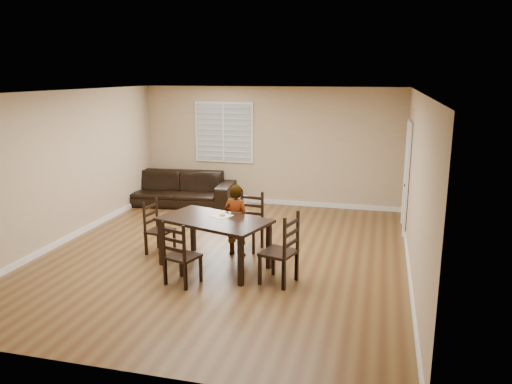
% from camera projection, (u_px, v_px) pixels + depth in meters
% --- Properties ---
extents(ground, '(7.00, 7.00, 0.00)m').
position_uv_depth(ground, '(225.00, 254.00, 8.43)').
color(ground, brown).
rests_on(ground, ground).
extents(room, '(6.04, 7.04, 2.72)m').
position_uv_depth(room, '(228.00, 147.00, 8.17)').
color(room, tan).
rests_on(room, ground).
extents(dining_table, '(1.88, 1.41, 0.79)m').
position_uv_depth(dining_table, '(214.00, 224.00, 7.74)').
color(dining_table, black).
rests_on(dining_table, ground).
extents(chair_near, '(0.51, 0.49, 1.00)m').
position_uv_depth(chair_near, '(250.00, 222.00, 8.68)').
color(chair_near, black).
rests_on(chair_near, ground).
extents(chair_far, '(0.53, 0.51, 0.96)m').
position_uv_depth(chair_far, '(177.00, 257.00, 7.08)').
color(chair_far, black).
rests_on(chair_far, ground).
extents(chair_left, '(0.44, 0.47, 0.91)m').
position_uv_depth(chair_left, '(154.00, 229.00, 8.45)').
color(chair_left, black).
rests_on(chair_left, ground).
extents(chair_right, '(0.56, 0.58, 1.06)m').
position_uv_depth(chair_right, '(286.00, 253.00, 7.13)').
color(chair_right, black).
rests_on(chair_right, ground).
extents(child, '(0.50, 0.38, 1.22)m').
position_uv_depth(child, '(236.00, 220.00, 8.26)').
color(child, gray).
rests_on(child, ground).
extents(napkin, '(0.37, 0.37, 0.00)m').
position_uv_depth(napkin, '(221.00, 216.00, 7.88)').
color(napkin, beige).
rests_on(napkin, dining_table).
extents(donut, '(0.10, 0.10, 0.04)m').
position_uv_depth(donut, '(222.00, 215.00, 7.86)').
color(donut, '#B77D41').
rests_on(donut, napkin).
extents(sofa, '(2.68, 1.24, 0.76)m').
position_uv_depth(sofa, '(177.00, 189.00, 11.56)').
color(sofa, black).
rests_on(sofa, ground).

